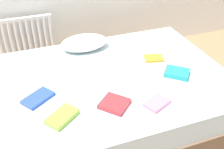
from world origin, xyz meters
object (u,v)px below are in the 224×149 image
(bed, at_px, (114,98))
(radiator, at_px, (27,41))
(textbook_orange, at_px, (153,58))
(textbook_pink, at_px, (157,103))
(textbook_teal, at_px, (177,73))
(textbook_lime, at_px, (62,117))
(textbook_red, at_px, (114,104))
(textbook_blue, at_px, (38,98))
(pillow, at_px, (84,43))

(bed, relative_size, radiator, 3.16)
(textbook_orange, height_order, textbook_pink, textbook_pink)
(bed, xyz_separation_m, textbook_orange, (0.45, 0.13, 0.26))
(radiator, height_order, textbook_teal, radiator)
(bed, relative_size, textbook_teal, 9.81)
(textbook_lime, distance_m, textbook_teal, 1.07)
(radiator, relative_size, textbook_lime, 2.81)
(textbook_pink, distance_m, textbook_red, 0.32)
(textbook_blue, bearing_deg, bed, -25.79)
(textbook_red, bearing_deg, textbook_teal, 63.86)
(radiator, bearing_deg, bed, -61.51)
(textbook_orange, bearing_deg, textbook_lime, -137.95)
(textbook_orange, distance_m, textbook_red, 0.77)
(pillow, relative_size, textbook_teal, 2.30)
(bed, relative_size, textbook_blue, 8.55)
(textbook_orange, bearing_deg, radiator, 150.33)
(textbook_teal, xyz_separation_m, textbook_red, (-0.65, -0.20, -0.00))
(textbook_lime, relative_size, textbook_red, 1.16)
(radiator, relative_size, textbook_red, 3.25)
(textbook_lime, height_order, textbook_red, textbook_lime)
(bed, height_order, textbook_pink, textbook_pink)
(textbook_red, bearing_deg, textbook_pink, 29.34)
(textbook_orange, bearing_deg, textbook_teal, -62.18)
(textbook_blue, height_order, textbook_pink, same)
(bed, distance_m, textbook_lime, 0.71)
(textbook_blue, distance_m, textbook_teal, 1.18)
(radiator, xyz_separation_m, textbook_teal, (1.17, -1.37, 0.15))
(pillow, relative_size, textbook_pink, 2.44)
(textbook_orange, bearing_deg, textbook_red, -124.72)
(textbook_lime, height_order, textbook_teal, textbook_teal)
(textbook_lime, xyz_separation_m, textbook_pink, (0.70, -0.09, -0.01))
(pillow, height_order, textbook_lime, pillow)
(pillow, bearing_deg, textbook_red, -91.10)
(bed, bearing_deg, textbook_pink, -69.84)
(radiator, height_order, textbook_lime, radiator)
(radiator, xyz_separation_m, textbook_blue, (-0.01, -1.30, 0.14))
(textbook_lime, bearing_deg, radiator, 57.14)
(bed, relative_size, textbook_lime, 8.88)
(textbook_lime, bearing_deg, textbook_pink, -44.62)
(pillow, xyz_separation_m, textbook_pink, (0.29, -1.02, -0.06))
(radiator, distance_m, textbook_pink, 1.87)
(textbook_pink, bearing_deg, pillow, 81.88)
(textbook_blue, relative_size, textbook_teal, 1.15)
(bed, relative_size, textbook_red, 10.26)
(radiator, bearing_deg, textbook_lime, -85.57)
(textbook_orange, height_order, textbook_red, textbook_red)
(radiator, height_order, textbook_blue, radiator)
(bed, relative_size, textbook_pink, 10.40)
(textbook_red, bearing_deg, pillow, 135.99)
(pillow, bearing_deg, textbook_pink, -74.28)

